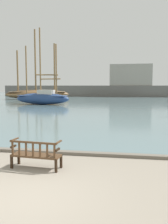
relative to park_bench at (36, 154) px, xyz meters
name	(u,v)px	position (x,y,z in m)	size (l,w,h in m)	color
ground_plane	(22,197)	(0.43, -2.06, -0.47)	(160.00, 160.00, 0.00)	gray
harbor_water	(114,99)	(0.43, 41.94, -0.43)	(100.00, 80.00, 0.08)	slate
quay_edge_kerb	(63,152)	(0.43, 1.79, -0.41)	(40.00, 0.30, 0.12)	#675F54
park_bench	(36,154)	(0.00, 0.00, 0.00)	(1.64, 0.67, 0.92)	black
sailboat_nearest_starboard	(38,93)	(-13.75, 37.55, 0.73)	(12.13, 6.60, 12.85)	brown
sailboat_mid_starboard	(42,97)	(-8.53, 25.22, 0.59)	(9.59, 3.03, 10.25)	navy
far_breakwater	(119,88)	(1.12, 50.77, 1.64)	(53.86, 2.40, 7.46)	#66605B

